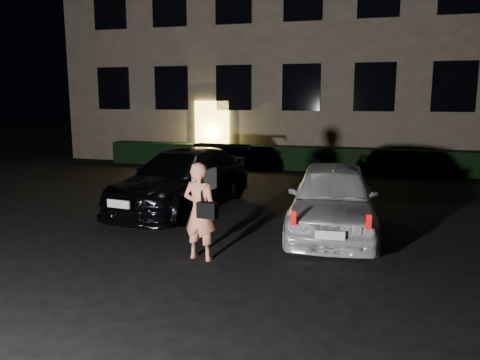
# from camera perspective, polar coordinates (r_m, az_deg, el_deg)

# --- Properties ---
(ground) EXTENTS (80.00, 80.00, 0.00)m
(ground) POSITION_cam_1_polar(r_m,az_deg,el_deg) (7.58, -5.77, -10.46)
(ground) COLOR black
(ground) RESTS_ON ground
(building) EXTENTS (20.00, 8.11, 12.00)m
(building) POSITION_cam_1_polar(r_m,az_deg,el_deg) (21.99, 9.31, 18.71)
(building) COLOR brown
(building) RESTS_ON ground
(hedge) EXTENTS (15.00, 0.70, 0.85)m
(hedge) POSITION_cam_1_polar(r_m,az_deg,el_deg) (17.43, 7.05, 2.67)
(hedge) COLOR black
(hedge) RESTS_ON ground
(sedan) EXTENTS (2.54, 5.03, 1.40)m
(sedan) POSITION_cam_1_polar(r_m,az_deg,el_deg) (11.39, -6.96, 0.12)
(sedan) COLOR black
(sedan) RESTS_ON ground
(hatch) EXTENTS (1.92, 4.18, 1.39)m
(hatch) POSITION_cam_1_polar(r_m,az_deg,el_deg) (9.38, 11.22, -2.17)
(hatch) COLOR silver
(hatch) RESTS_ON ground
(man) EXTENTS (0.68, 0.48, 1.63)m
(man) POSITION_cam_1_polar(r_m,az_deg,el_deg) (7.68, -4.87, -3.79)
(man) COLOR #FF936A
(man) RESTS_ON ground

